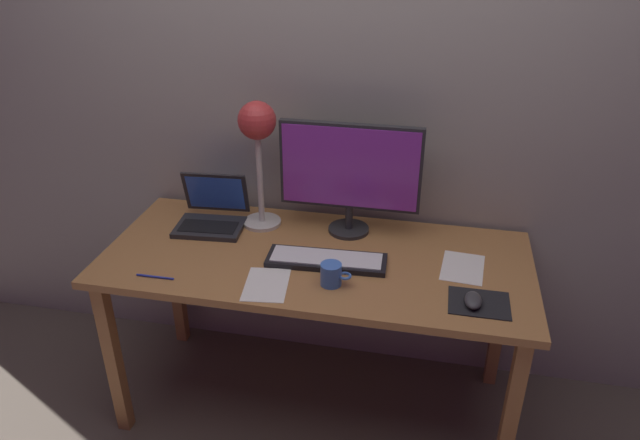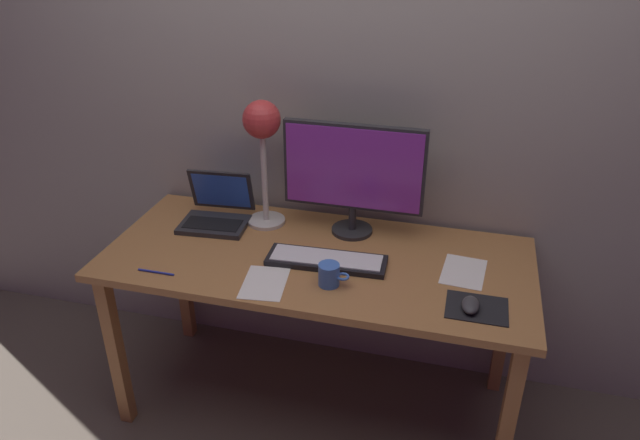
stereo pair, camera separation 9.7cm
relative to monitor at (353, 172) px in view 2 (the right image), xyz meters
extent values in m
plane|color=brown|center=(-0.09, -0.21, -1.00)|extent=(4.80, 4.80, 0.00)
cube|color=#9E998E|center=(-0.09, 0.19, 0.30)|extent=(4.80, 0.06, 2.60)
cube|color=#A8703D|center=(-0.09, -0.21, -0.28)|extent=(1.60, 0.70, 0.03)
cube|color=#A8703D|center=(-0.83, -0.50, -0.65)|extent=(0.05, 0.05, 0.71)
cube|color=#A8703D|center=(0.65, -0.50, -0.65)|extent=(0.05, 0.05, 0.71)
cube|color=#A8703D|center=(-0.83, 0.08, -0.65)|extent=(0.05, 0.05, 0.71)
cube|color=#A8703D|center=(0.65, 0.08, -0.65)|extent=(0.05, 0.05, 0.71)
cylinder|color=#28282B|center=(0.00, 0.00, -0.25)|extent=(0.16, 0.16, 0.01)
cylinder|color=#28282B|center=(0.00, 0.00, -0.20)|extent=(0.03, 0.03, 0.10)
cube|color=#28282B|center=(0.00, 0.00, 0.02)|extent=(0.55, 0.03, 0.34)
cube|color=purple|center=(0.00, -0.02, 0.02)|extent=(0.53, 0.00, 0.32)
cube|color=black|center=(-0.04, -0.26, -0.25)|extent=(0.45, 0.16, 0.02)
cube|color=silver|center=(-0.04, -0.26, -0.24)|extent=(0.41, 0.13, 0.01)
cube|color=#28282B|center=(-0.56, -0.10, -0.25)|extent=(0.28, 0.21, 0.02)
cube|color=black|center=(-0.55, -0.12, -0.24)|extent=(0.24, 0.12, 0.00)
cube|color=#28282B|center=(-0.56, 0.02, -0.15)|extent=(0.27, 0.08, 0.19)
cube|color=blue|center=(-0.56, 0.02, -0.15)|extent=(0.24, 0.07, 0.16)
cylinder|color=beige|center=(-0.36, -0.01, -0.25)|extent=(0.16, 0.16, 0.01)
cylinder|color=silver|center=(-0.36, -0.01, -0.05)|extent=(0.02, 0.02, 0.40)
sphere|color=#BF3333|center=(-0.36, -0.01, 0.18)|extent=(0.15, 0.15, 0.15)
sphere|color=#FFEAB2|center=(-0.36, -0.02, 0.14)|extent=(0.05, 0.05, 0.05)
cube|color=black|center=(0.50, -0.40, -0.26)|extent=(0.20, 0.16, 0.00)
ellipsoid|color=#38383A|center=(0.48, -0.42, -0.24)|extent=(0.06, 0.10, 0.03)
cylinder|color=#3F72CC|center=(0.00, -0.39, -0.22)|extent=(0.07, 0.07, 0.08)
torus|color=#3F72CC|center=(0.05, -0.39, -0.22)|extent=(0.05, 0.05, 0.01)
cube|color=white|center=(0.45, -0.19, -0.26)|extent=(0.16, 0.22, 0.00)
cube|color=white|center=(-0.22, -0.44, -0.26)|extent=(0.17, 0.23, 0.00)
cylinder|color=#2633A5|center=(-0.61, -0.48, -0.26)|extent=(0.14, 0.01, 0.01)
camera|label=1|loc=(0.31, -2.07, 0.89)|focal=33.16mm
camera|label=2|loc=(0.41, -2.05, 0.89)|focal=33.16mm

